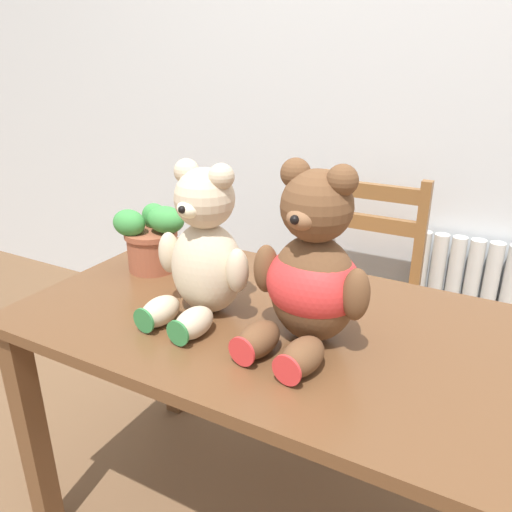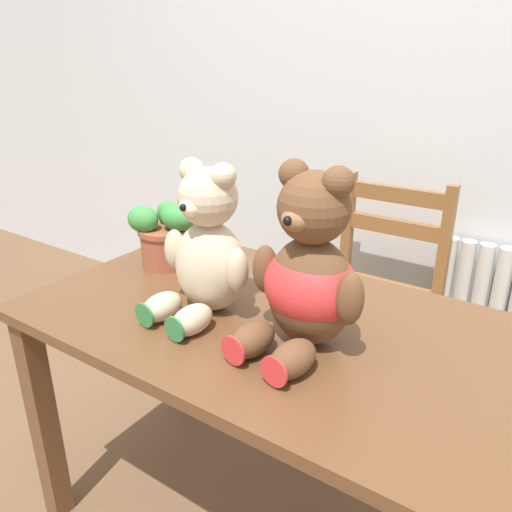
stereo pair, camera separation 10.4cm
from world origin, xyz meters
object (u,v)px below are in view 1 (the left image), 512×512
object	(u,v)px
wooden_chair_behind	(356,290)
potted_plant	(152,237)
teddy_bear_right	(312,274)
teddy_bear_left	(203,252)

from	to	relation	value
wooden_chair_behind	potted_plant	xyz separation A→B (m)	(-0.43, -0.69, 0.36)
wooden_chair_behind	teddy_bear_right	bearing A→B (deg)	99.54
teddy_bear_left	potted_plant	bearing A→B (deg)	-23.29
teddy_bear_right	potted_plant	size ratio (longest dim) A/B	1.99
wooden_chair_behind	teddy_bear_left	world-z (taller)	teddy_bear_left
teddy_bear_left	teddy_bear_right	bearing A→B (deg)	-174.85
wooden_chair_behind	potted_plant	size ratio (longest dim) A/B	4.35
wooden_chair_behind	teddy_bear_left	xyz separation A→B (m)	(-0.14, -0.84, 0.43)
wooden_chair_behind	potted_plant	world-z (taller)	potted_plant
wooden_chair_behind	teddy_bear_right	xyz separation A→B (m)	(0.14, -0.84, 0.42)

